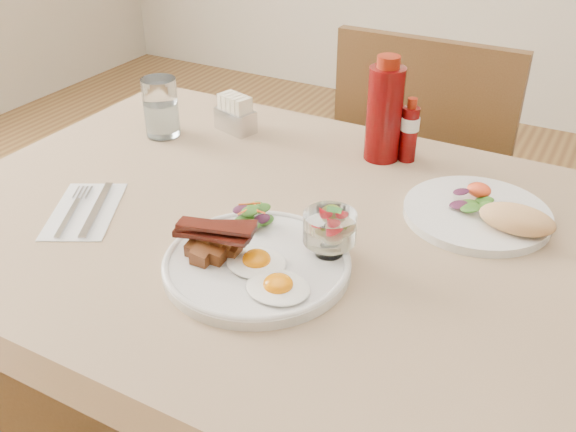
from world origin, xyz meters
name	(u,v)px	position (x,y,z in m)	size (l,w,h in m)	color
table	(312,276)	(0.00, 0.00, 0.66)	(1.33, 0.88, 0.75)	brown
chair_far	(426,184)	(0.00, 0.66, 0.52)	(0.42, 0.42, 0.93)	brown
main_plate	(257,264)	(-0.03, -0.13, 0.76)	(0.28, 0.28, 0.02)	silver
fried_eggs	(267,273)	(0.01, -0.16, 0.77)	(0.15, 0.12, 0.03)	white
bacon_potato_pile	(214,241)	(-0.09, -0.15, 0.80)	(0.13, 0.08, 0.06)	brown
side_salad	(253,217)	(-0.08, -0.05, 0.78)	(0.07, 0.06, 0.04)	#265115
fruit_cup	(330,228)	(0.06, -0.06, 0.81)	(0.08, 0.08, 0.08)	white
second_plate	(486,214)	(0.24, 0.16, 0.77)	(0.25, 0.24, 0.06)	silver
ketchup_bottle	(384,112)	(0.00, 0.31, 0.85)	(0.09, 0.09, 0.21)	#530404
hot_sauce_bottle	(409,131)	(0.04, 0.32, 0.81)	(0.05, 0.05, 0.13)	#530404
sugar_caddy	(235,115)	(-0.33, 0.28, 0.79)	(0.10, 0.07, 0.08)	silver
water_glass	(161,111)	(-0.45, 0.19, 0.81)	(0.07, 0.07, 0.12)	white
napkin_cutlery	(85,210)	(-0.37, -0.13, 0.75)	(0.18, 0.22, 0.01)	silver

